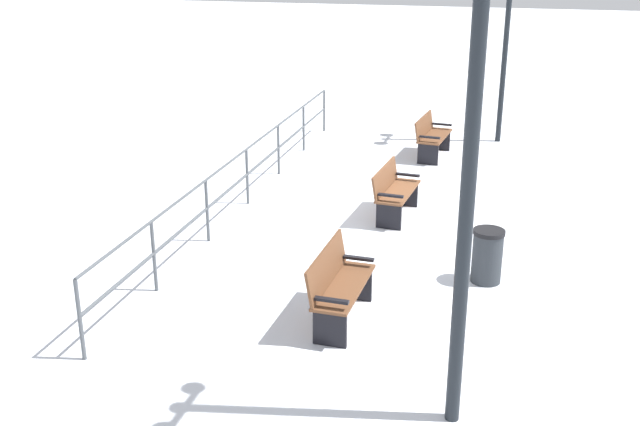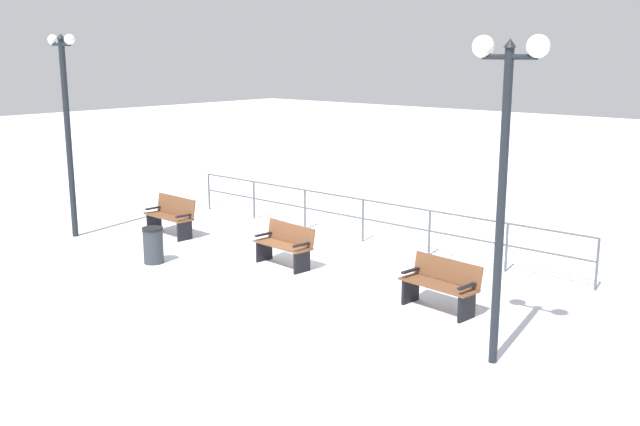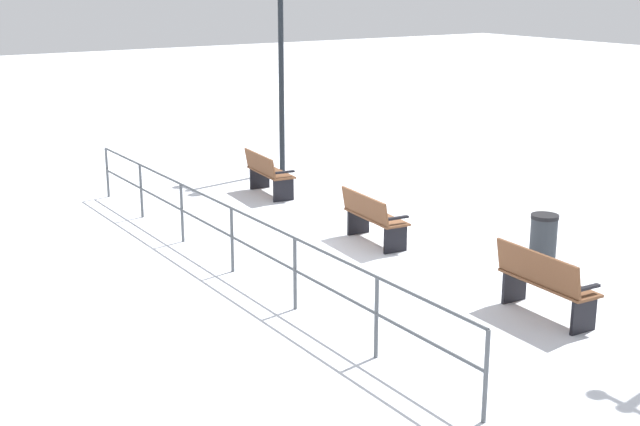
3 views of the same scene
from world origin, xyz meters
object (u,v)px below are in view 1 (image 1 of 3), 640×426
bench_second (394,191)px  lamppost_near (472,129)px  bench_third (432,136)px  bench_nearest (338,285)px  trash_bin (487,256)px

bench_second → lamppost_near: bearing=-69.7°
bench_second → bench_third: size_ratio=0.98×
bench_nearest → bench_third: (0.22, 7.74, -0.03)m
bench_second → trash_bin: size_ratio=1.86×
bench_third → lamppost_near: (1.36, -9.45, 2.52)m
bench_second → bench_third: (0.17, 3.87, 0.01)m
bench_nearest → trash_bin: bench_nearest is taller
lamppost_near → trash_bin: (0.15, 3.34, -2.59)m
bench_nearest → bench_second: bench_nearest is taller
lamppost_near → bench_third: bearing=98.2°
bench_third → trash_bin: size_ratio=1.89×
lamppost_near → trash_bin: lamppost_near is taller
bench_nearest → trash_bin: bearing=45.7°
bench_second → bench_third: bearing=92.4°
trash_bin → bench_second: bearing=126.8°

